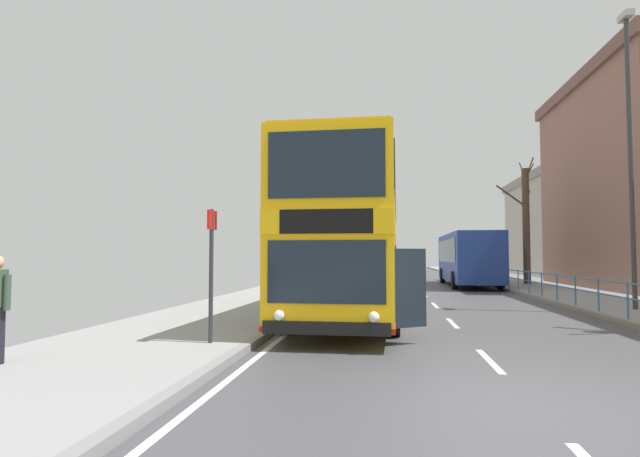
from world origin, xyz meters
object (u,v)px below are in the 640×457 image
double_decker_bus_main (353,238)px  bare_tree_far_01 (526,223)px  bus_stop_sign_near (211,260)px  street_lamp_far_side (630,139)px  background_building_00 (579,225)px  background_bus_far_lane (468,258)px

double_decker_bus_main → bare_tree_far_01: 18.11m
double_decker_bus_main → bus_stop_sign_near: (-2.31, -5.72, -0.60)m
street_lamp_far_side → bare_tree_far_01: size_ratio=1.22×
bus_stop_sign_near → street_lamp_far_side: bearing=34.5°
double_decker_bus_main → street_lamp_far_side: street_lamp_far_side is taller
double_decker_bus_main → bus_stop_sign_near: size_ratio=4.68×
bus_stop_sign_near → bare_tree_far_01: (11.31, 21.37, 1.93)m
double_decker_bus_main → background_building_00: (18.14, 32.98, 2.17)m
bare_tree_far_01 → double_decker_bus_main: bearing=-119.9°
background_building_00 → street_lamp_far_side: bearing=-107.2°
double_decker_bus_main → bare_tree_far_01: bearing=60.1°
bus_stop_sign_near → street_lamp_far_side: street_lamp_far_side is taller
double_decker_bus_main → bare_tree_far_01: bare_tree_far_01 is taller
bare_tree_far_01 → background_building_00: (9.13, 17.33, 0.84)m
background_bus_far_lane → background_building_00: 21.54m
bus_stop_sign_near → background_building_00: bearing=62.2°
bare_tree_far_01 → background_building_00: bearing=62.2°
background_building_00 → bus_stop_sign_near: bearing=-117.8°
double_decker_bus_main → background_bus_far_lane: bearing=70.0°
double_decker_bus_main → bus_stop_sign_near: double_decker_bus_main is taller
background_bus_far_lane → background_building_00: bearing=54.4°
background_bus_far_lane → bus_stop_sign_near: background_bus_far_lane is taller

